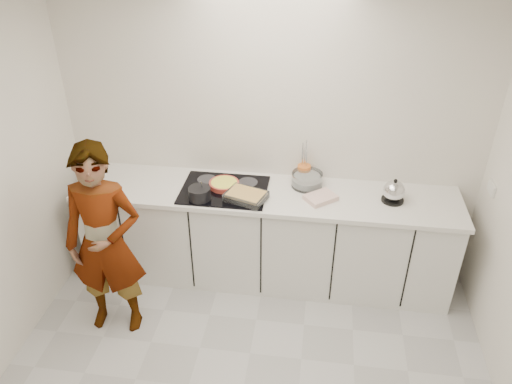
# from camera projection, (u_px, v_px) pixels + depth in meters

# --- Properties ---
(ceiling) EXTENTS (3.60, 3.20, 0.00)m
(ceiling) POSITION_uv_depth(u_px,v_px,m) (234.00, 20.00, 2.22)
(ceiling) COLOR white
(ceiling) RESTS_ON wall_back
(wall_back) EXTENTS (3.60, 0.00, 2.60)m
(wall_back) POSITION_uv_depth(u_px,v_px,m) (271.00, 134.00, 4.25)
(wall_back) COLOR white
(wall_back) RESTS_ON ground
(base_cabinets) EXTENTS (3.20, 0.58, 0.87)m
(base_cabinets) POSITION_uv_depth(u_px,v_px,m) (265.00, 238.00, 4.43)
(base_cabinets) COLOR white
(base_cabinets) RESTS_ON floor
(countertop) EXTENTS (3.24, 0.64, 0.04)m
(countertop) POSITION_uv_depth(u_px,v_px,m) (266.00, 194.00, 4.19)
(countertop) COLOR white
(countertop) RESTS_ON base_cabinets
(hob) EXTENTS (0.72, 0.54, 0.01)m
(hob) POSITION_uv_depth(u_px,v_px,m) (224.00, 190.00, 4.20)
(hob) COLOR black
(hob) RESTS_ON countertop
(tart_dish) EXTENTS (0.30, 0.30, 0.04)m
(tart_dish) POSITION_uv_depth(u_px,v_px,m) (224.00, 184.00, 4.23)
(tart_dish) COLOR #B33B2E
(tart_dish) RESTS_ON hob
(saucepan) EXTENTS (0.23, 0.23, 0.17)m
(saucepan) POSITION_uv_depth(u_px,v_px,m) (200.00, 193.00, 4.05)
(saucepan) COLOR black
(saucepan) RESTS_ON hob
(baking_dish) EXTENTS (0.37, 0.32, 0.06)m
(baking_dish) POSITION_uv_depth(u_px,v_px,m) (246.00, 196.00, 4.05)
(baking_dish) COLOR silver
(baking_dish) RESTS_ON hob
(mixing_bowl) EXTENTS (0.28, 0.28, 0.12)m
(mixing_bowl) POSITION_uv_depth(u_px,v_px,m) (307.00, 180.00, 4.24)
(mixing_bowl) COLOR silver
(mixing_bowl) RESTS_ON countertop
(tea_towel) EXTENTS (0.30, 0.29, 0.04)m
(tea_towel) POSITION_uv_depth(u_px,v_px,m) (321.00, 198.00, 4.07)
(tea_towel) COLOR white
(tea_towel) RESTS_ON countertop
(kettle) EXTENTS (0.24, 0.24, 0.21)m
(kettle) POSITION_uv_depth(u_px,v_px,m) (394.00, 192.00, 4.02)
(kettle) COLOR black
(kettle) RESTS_ON countertop
(utensil_crock) EXTENTS (0.13, 0.13, 0.14)m
(utensil_crock) POSITION_uv_depth(u_px,v_px,m) (304.00, 173.00, 4.32)
(utensil_crock) COLOR orange
(utensil_crock) RESTS_ON countertop
(cook) EXTENTS (0.63, 0.44, 1.63)m
(cook) POSITION_uv_depth(u_px,v_px,m) (105.00, 243.00, 3.75)
(cook) COLOR white
(cook) RESTS_ON floor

